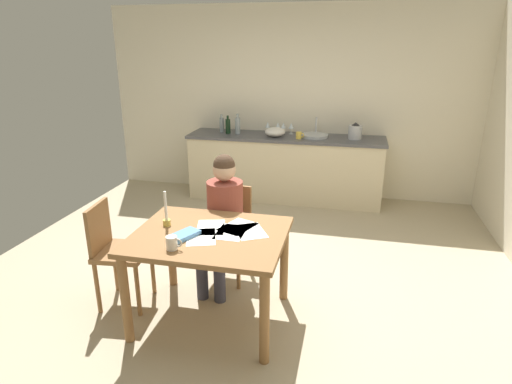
# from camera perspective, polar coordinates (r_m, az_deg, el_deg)

# --- Properties ---
(ground_plane) EXTENTS (5.20, 5.20, 0.04)m
(ground_plane) POSITION_cam_1_polar(r_m,az_deg,el_deg) (4.15, -1.38, -11.43)
(ground_plane) COLOR tan
(wall_back) EXTENTS (5.20, 0.12, 2.60)m
(wall_back) POSITION_cam_1_polar(r_m,az_deg,el_deg) (6.17, 4.57, 11.76)
(wall_back) COLOR silver
(wall_back) RESTS_ON ground
(kitchen_counter) EXTENTS (2.66, 0.64, 0.90)m
(kitchen_counter) POSITION_cam_1_polar(r_m,az_deg,el_deg) (6.00, 3.85, 3.26)
(kitchen_counter) COLOR beige
(kitchen_counter) RESTS_ON ground
(dining_table) EXTENTS (1.14, 0.93, 0.74)m
(dining_table) POSITION_cam_1_polar(r_m,az_deg,el_deg) (3.30, -6.16, -7.26)
(dining_table) COLOR olive
(dining_table) RESTS_ON ground
(chair_at_table) EXTENTS (0.43, 0.43, 0.86)m
(chair_at_table) POSITION_cam_1_polar(r_m,az_deg,el_deg) (3.99, -3.64, -4.77)
(chair_at_table) COLOR olive
(chair_at_table) RESTS_ON ground
(person_seated) EXTENTS (0.34, 0.61, 1.19)m
(person_seated) POSITION_cam_1_polar(r_m,az_deg,el_deg) (3.78, -4.46, -2.83)
(person_seated) COLOR brown
(person_seated) RESTS_ON ground
(chair_side_empty) EXTENTS (0.44, 0.44, 0.88)m
(chair_side_empty) POSITION_cam_1_polar(r_m,az_deg,el_deg) (3.73, -18.16, -7.20)
(chair_side_empty) COLOR olive
(chair_side_empty) RESTS_ON ground
(coffee_mug) EXTENTS (0.12, 0.08, 0.10)m
(coffee_mug) POSITION_cam_1_polar(r_m,az_deg,el_deg) (3.04, -11.08, -6.65)
(coffee_mug) COLOR white
(coffee_mug) RESTS_ON dining_table
(candlestick) EXTENTS (0.06, 0.06, 0.28)m
(candlestick) POSITION_cam_1_polar(r_m,az_deg,el_deg) (3.41, -11.84, -3.17)
(candlestick) COLOR gold
(candlestick) RESTS_ON dining_table
(book_magazine) EXTENTS (0.21, 0.26, 0.03)m
(book_magazine) POSITION_cam_1_polar(r_m,az_deg,el_deg) (3.21, -9.49, -5.66)
(book_magazine) COLOR #5588BD
(book_magazine) RESTS_ON dining_table
(paper_letter) EXTENTS (0.21, 0.30, 0.00)m
(paper_letter) POSITION_cam_1_polar(r_m,az_deg,el_deg) (3.26, -3.36, -5.35)
(paper_letter) COLOR white
(paper_letter) RESTS_ON dining_table
(paper_bill) EXTENTS (0.33, 0.36, 0.00)m
(paper_bill) POSITION_cam_1_polar(r_m,az_deg,el_deg) (3.27, -0.81, -5.24)
(paper_bill) COLOR white
(paper_bill) RESTS_ON dining_table
(paper_envelope) EXTENTS (0.29, 0.35, 0.00)m
(paper_envelope) POSITION_cam_1_polar(r_m,az_deg,el_deg) (3.20, -7.31, -5.95)
(paper_envelope) COLOR white
(paper_envelope) RESTS_ON dining_table
(paper_receipt) EXTENTS (0.28, 0.34, 0.00)m
(paper_receipt) POSITION_cam_1_polar(r_m,az_deg,el_deg) (3.35, -6.06, -4.70)
(paper_receipt) COLOR white
(paper_receipt) RESTS_ON dining_table
(paper_notice) EXTENTS (0.30, 0.35, 0.00)m
(paper_notice) POSITION_cam_1_polar(r_m,az_deg,el_deg) (3.35, -2.45, -4.63)
(paper_notice) COLOR white
(paper_notice) RESTS_ON dining_table
(sink_unit) EXTENTS (0.36, 0.36, 0.24)m
(sink_unit) POSITION_cam_1_polar(r_m,az_deg,el_deg) (5.84, 7.80, 7.46)
(sink_unit) COLOR #B2B7BC
(sink_unit) RESTS_ON kitchen_counter
(bottle_oil) EXTENTS (0.07, 0.07, 0.25)m
(bottle_oil) POSITION_cam_1_polar(r_m,az_deg,el_deg) (6.12, -4.57, 8.91)
(bottle_oil) COLOR #8C999E
(bottle_oil) RESTS_ON kitchen_counter
(bottle_vinegar) EXTENTS (0.07, 0.07, 0.25)m
(bottle_vinegar) POSITION_cam_1_polar(r_m,az_deg,el_deg) (6.03, -3.75, 8.76)
(bottle_vinegar) COLOR black
(bottle_vinegar) RESTS_ON kitchen_counter
(bottle_wine_red) EXTENTS (0.07, 0.07, 0.28)m
(bottle_wine_red) POSITION_cam_1_polar(r_m,az_deg,el_deg) (5.98, -2.46, 8.83)
(bottle_wine_red) COLOR #8C999E
(bottle_wine_red) RESTS_ON kitchen_counter
(mixing_bowl) EXTENTS (0.27, 0.27, 0.12)m
(mixing_bowl) POSITION_cam_1_polar(r_m,az_deg,el_deg) (5.83, 2.56, 7.98)
(mixing_bowl) COLOR white
(mixing_bowl) RESTS_ON kitchen_counter
(stovetop_kettle) EXTENTS (0.18, 0.18, 0.22)m
(stovetop_kettle) POSITION_cam_1_polar(r_m,az_deg,el_deg) (5.80, 13.04, 7.83)
(stovetop_kettle) COLOR #B7BABF
(stovetop_kettle) RESTS_ON kitchen_counter
(wine_glass_near_sink) EXTENTS (0.07, 0.07, 0.15)m
(wine_glass_near_sink) POSITION_cam_1_polar(r_m,az_deg,el_deg) (6.01, 4.70, 8.73)
(wine_glass_near_sink) COLOR silver
(wine_glass_near_sink) RESTS_ON kitchen_counter
(wine_glass_by_kettle) EXTENTS (0.07, 0.07, 0.15)m
(wine_glass_by_kettle) POSITION_cam_1_polar(r_m,az_deg,el_deg) (6.02, 3.65, 8.78)
(wine_glass_by_kettle) COLOR silver
(wine_glass_by_kettle) RESTS_ON kitchen_counter
(wine_glass_back_left) EXTENTS (0.07, 0.07, 0.15)m
(wine_glass_back_left) POSITION_cam_1_polar(r_m,az_deg,el_deg) (6.04, 2.94, 8.82)
(wine_glass_back_left) COLOR silver
(wine_glass_back_left) RESTS_ON kitchen_counter
(wine_glass_back_right) EXTENTS (0.07, 0.07, 0.15)m
(wine_glass_back_right) POSITION_cam_1_polar(r_m,az_deg,el_deg) (6.06, 1.57, 8.88)
(wine_glass_back_right) COLOR silver
(wine_glass_back_right) RESTS_ON kitchen_counter
(teacup_on_counter) EXTENTS (0.11, 0.07, 0.09)m
(teacup_on_counter) POSITION_cam_1_polar(r_m,az_deg,el_deg) (5.71, 5.73, 7.50)
(teacup_on_counter) COLOR #F2CC4C
(teacup_on_counter) RESTS_ON kitchen_counter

